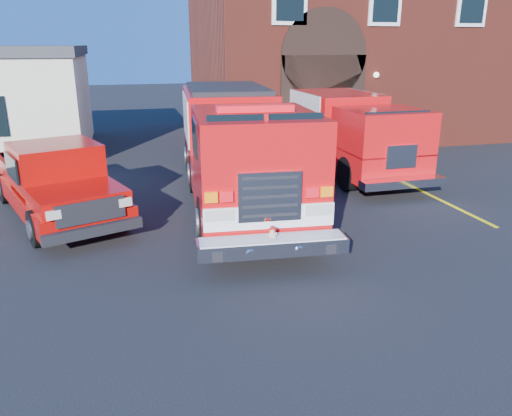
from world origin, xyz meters
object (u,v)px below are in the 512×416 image
object	(u,v)px
fire_engine	(237,146)
pickup_truck	(55,181)
secondary_truck	(344,129)
fire_station	(351,47)

from	to	relation	value
fire_engine	pickup_truck	distance (m)	5.03
fire_engine	secondary_truck	world-z (taller)	fire_engine
fire_station	pickup_truck	distance (m)	17.33
fire_station	pickup_truck	size ratio (longest dim) A/B	2.33
secondary_truck	fire_engine	bearing A→B (deg)	-147.88
fire_station	pickup_truck	bearing A→B (deg)	-141.43
fire_station	fire_engine	distance (m)	13.63
pickup_truck	secondary_truck	xyz separation A→B (m)	(9.65, 3.06, 0.52)
secondary_truck	pickup_truck	bearing A→B (deg)	-162.42
fire_station	secondary_truck	distance (m)	8.83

